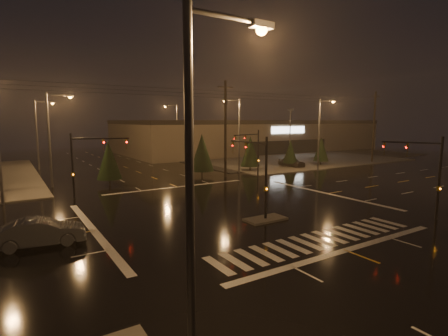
# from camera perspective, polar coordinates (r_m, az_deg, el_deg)

# --- Properties ---
(ground) EXTENTS (140.00, 140.00, 0.00)m
(ground) POSITION_cam_1_polar(r_m,az_deg,el_deg) (28.68, 1.71, -6.61)
(ground) COLOR black
(ground) RESTS_ON ground
(sidewalk_ne) EXTENTS (36.00, 36.00, 0.12)m
(sidewalk_ne) POSITION_cam_1_polar(r_m,az_deg,el_deg) (70.26, 8.41, 1.89)
(sidewalk_ne) COLOR #474540
(sidewalk_ne) RESTS_ON ground
(median_island) EXTENTS (3.00, 1.60, 0.15)m
(median_island) POSITION_cam_1_polar(r_m,az_deg,el_deg) (25.56, 6.77, -8.28)
(median_island) COLOR #474540
(median_island) RESTS_ON ground
(crosswalk) EXTENTS (15.00, 2.60, 0.01)m
(crosswalk) POSITION_cam_1_polar(r_m,az_deg,el_deg) (22.10, 15.09, -11.27)
(crosswalk) COLOR beige
(crosswalk) RESTS_ON ground
(stop_bar_near) EXTENTS (16.00, 0.50, 0.01)m
(stop_bar_near) POSITION_cam_1_polar(r_m,az_deg,el_deg) (20.89, 19.21, -12.57)
(stop_bar_near) COLOR beige
(stop_bar_near) RESTS_ON ground
(stop_bar_far) EXTENTS (16.00, 0.50, 0.01)m
(stop_bar_far) POSITION_cam_1_polar(r_m,az_deg,el_deg) (38.09, -7.56, -3.08)
(stop_bar_far) COLOR beige
(stop_bar_far) RESTS_ON ground
(parking_lot) EXTENTS (50.00, 24.00, 0.08)m
(parking_lot) POSITION_cam_1_polar(r_m,az_deg,el_deg) (72.17, 12.47, 1.93)
(parking_lot) COLOR black
(parking_lot) RESTS_ON ground
(retail_building) EXTENTS (60.20, 28.30, 7.20)m
(retail_building) POSITION_cam_1_polar(r_m,az_deg,el_deg) (85.61, 4.03, 5.52)
(retail_building) COLOR #6E644E
(retail_building) RESTS_ON ground
(signal_mast_median) EXTENTS (0.25, 4.59, 6.00)m
(signal_mast_median) POSITION_cam_1_polar(r_m,az_deg,el_deg) (25.52, 5.59, 0.15)
(signal_mast_median) COLOR black
(signal_mast_median) RESTS_ON ground
(signal_mast_ne) EXTENTS (4.84, 1.86, 6.00)m
(signal_mast_ne) POSITION_cam_1_polar(r_m,az_deg,el_deg) (41.69, 4.82, 3.15)
(signal_mast_ne) COLOR black
(signal_mast_ne) RESTS_ON ground
(signal_mast_nw) EXTENTS (4.84, 1.86, 6.00)m
(signal_mast_nw) POSITION_cam_1_polar(r_m,az_deg,el_deg) (33.90, -21.80, 1.57)
(signal_mast_nw) COLOR black
(signal_mast_nw) RESTS_ON ground
(signal_mast_se) EXTENTS (1.55, 3.87, 6.00)m
(signal_mast_se) POSITION_cam_1_polar(r_m,az_deg,el_deg) (29.17, 30.26, -0.00)
(signal_mast_se) COLOR black
(signal_mast_se) RESTS_ON ground
(streetlight_0) EXTENTS (2.77, 0.32, 10.00)m
(streetlight_0) POSITION_cam_1_polar(r_m,az_deg,el_deg) (9.24, -3.90, -0.35)
(streetlight_0) COLOR #38383A
(streetlight_0) RESTS_ON ground
(streetlight_1) EXTENTS (2.77, 0.32, 10.00)m
(streetlight_1) POSITION_cam_1_polar(r_m,az_deg,el_deg) (41.31, -26.25, 5.13)
(streetlight_1) COLOR #38383A
(streetlight_1) RESTS_ON ground
(streetlight_2) EXTENTS (2.77, 0.32, 10.00)m
(streetlight_2) POSITION_cam_1_polar(r_m,az_deg,el_deg) (57.24, -27.97, 5.53)
(streetlight_2) COLOR #38383A
(streetlight_2) RESTS_ON ground
(streetlight_3) EXTENTS (2.77, 0.32, 10.00)m
(streetlight_3) POSITION_cam_1_polar(r_m,az_deg,el_deg) (47.33, 2.19, 6.15)
(streetlight_3) COLOR #38383A
(streetlight_3) RESTS_ON ground
(streetlight_4) EXTENTS (2.77, 0.32, 10.00)m
(streetlight_4) POSITION_cam_1_polar(r_m,az_deg,el_deg) (64.82, -7.90, 6.50)
(streetlight_4) COLOR #38383A
(streetlight_4) RESTS_ON ground
(streetlight_6) EXTENTS (0.32, 2.77, 10.00)m
(streetlight_6) POSITION_cam_1_polar(r_m,az_deg,el_deg) (50.81, 15.52, 5.98)
(streetlight_6) COLOR #38383A
(streetlight_6) RESTS_ON ground
(utility_pole_1) EXTENTS (2.20, 0.32, 12.00)m
(utility_pole_1) POSITION_cam_1_polar(r_m,az_deg,el_deg) (43.90, 0.22, 6.46)
(utility_pole_1) COLOR black
(utility_pole_1) RESTS_ON ground
(utility_pole_2) EXTENTS (2.20, 0.32, 12.00)m
(utility_pole_2) POSITION_cam_1_polar(r_m,az_deg,el_deg) (65.10, 23.27, 6.25)
(utility_pole_2) COLOR black
(utility_pole_2) RESTS_ON ground
(conifer_0) EXTENTS (2.71, 2.71, 4.94)m
(conifer_0) POSITION_cam_1_polar(r_m,az_deg,el_deg) (49.52, 4.31, 2.74)
(conifer_0) COLOR black
(conifer_0) RESTS_ON ground
(conifer_1) EXTENTS (2.21, 2.21, 4.16)m
(conifer_1) POSITION_cam_1_polar(r_m,az_deg,el_deg) (54.27, 10.78, 2.65)
(conifer_1) COLOR black
(conifer_1) RESTS_ON ground
(conifer_2) EXTENTS (2.43, 2.43, 4.49)m
(conifer_2) POSITION_cam_1_polar(r_m,az_deg,el_deg) (57.86, 15.58, 2.97)
(conifer_2) COLOR black
(conifer_2) RESTS_ON ground
(conifer_3) EXTENTS (2.71, 2.71, 4.93)m
(conifer_3) POSITION_cam_1_polar(r_m,az_deg,el_deg) (40.43, -18.29, 1.25)
(conifer_3) COLOR black
(conifer_3) RESTS_ON ground
(conifer_4) EXTENTS (3.05, 3.05, 5.46)m
(conifer_4) POSITION_cam_1_polar(r_m,az_deg,el_deg) (44.80, -3.62, 2.56)
(conifer_4) COLOR black
(conifer_4) RESTS_ON ground
(car_parked) EXTENTS (2.05, 4.63, 1.55)m
(car_parked) POSITION_cam_1_polar(r_m,az_deg,el_deg) (54.90, 10.98, 0.97)
(car_parked) COLOR black
(car_parked) RESTS_ON ground
(car_crossing) EXTENTS (4.99, 2.25, 1.59)m
(car_crossing) POSITION_cam_1_polar(r_m,az_deg,el_deg) (22.77, -27.82, -9.26)
(car_crossing) COLOR #55585C
(car_crossing) RESTS_ON ground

